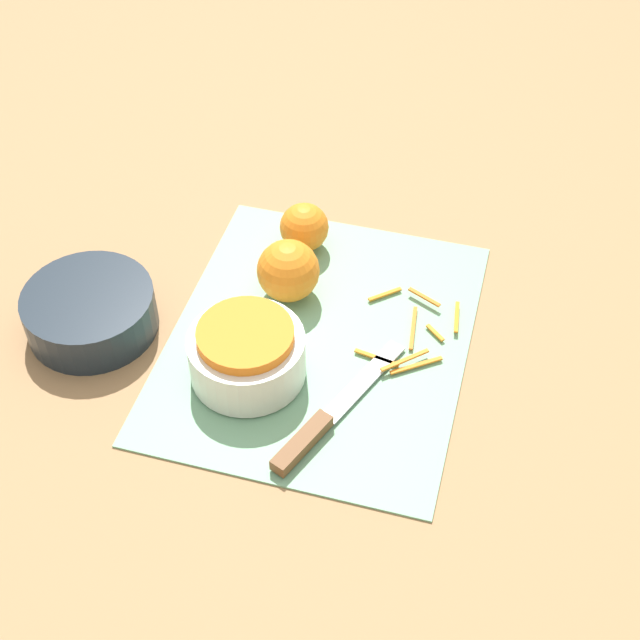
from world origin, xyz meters
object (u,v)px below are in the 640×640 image
bowl_speckled (247,353)px  orange_left (288,271)px  bowl_dark (90,311)px  orange_right (304,227)px  knife (318,426)px

bowl_speckled → orange_left: (0.14, -0.01, 0.00)m
bowl_dark → orange_right: (0.22, -0.22, 0.01)m
knife → orange_left: orange_left is taller
knife → orange_right: bearing=41.0°
bowl_speckled → knife: bowl_speckled is taller
bowl_dark → orange_right: bearing=-45.7°
bowl_speckled → knife: (-0.06, -0.11, -0.03)m
bowl_speckled → knife: size_ratio=0.61×
orange_left → knife: bearing=-154.8°
bowl_speckled → bowl_dark: bowl_speckled is taller
knife → bowl_speckled: bearing=82.0°
bowl_speckled → bowl_dark: 0.22m
bowl_speckled → orange_right: bearing=-0.6°
bowl_speckled → orange_right: (0.24, -0.00, -0.00)m
orange_left → bowl_speckled: bearing=176.6°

